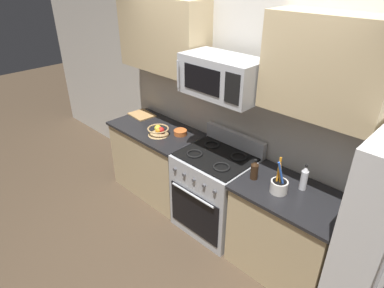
# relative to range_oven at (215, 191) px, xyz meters

# --- Properties ---
(ground_plane) EXTENTS (16.00, 16.00, 0.00)m
(ground_plane) POSITION_rel_range_oven_xyz_m (0.00, -0.69, -0.47)
(ground_plane) COLOR #473828
(wall_back) EXTENTS (8.00, 0.10, 2.60)m
(wall_back) POSITION_rel_range_oven_xyz_m (0.00, 0.40, 0.83)
(wall_back) COLOR beige
(wall_back) RESTS_ON ground
(counter_left) EXTENTS (1.17, 0.66, 0.91)m
(counter_left) POSITION_rel_range_oven_xyz_m (-0.98, -0.00, -0.02)
(counter_left) COLOR tan
(counter_left) RESTS_ON ground
(range_oven) EXTENTS (0.76, 0.70, 1.09)m
(range_oven) POSITION_rel_range_oven_xyz_m (0.00, 0.00, 0.00)
(range_oven) COLOR #B2B5BA
(range_oven) RESTS_ON ground
(counter_right) EXTENTS (0.96, 0.66, 0.91)m
(counter_right) POSITION_rel_range_oven_xyz_m (0.87, -0.00, -0.02)
(counter_right) COLOR tan
(counter_right) RESTS_ON ground
(microwave) EXTENTS (0.77, 0.44, 0.37)m
(microwave) POSITION_rel_range_oven_xyz_m (-0.00, 0.03, 1.29)
(microwave) COLOR #B2B5BA
(upper_cabinets_left) EXTENTS (1.16, 0.34, 0.78)m
(upper_cabinets_left) POSITION_rel_range_oven_xyz_m (-0.98, 0.18, 1.51)
(upper_cabinets_left) COLOR tan
(upper_cabinets_right) EXTENTS (0.95, 0.34, 0.78)m
(upper_cabinets_right) POSITION_rel_range_oven_xyz_m (0.88, 0.18, 1.51)
(upper_cabinets_right) COLOR tan
(utensil_crock) EXTENTS (0.15, 0.15, 0.34)m
(utensil_crock) POSITION_rel_range_oven_xyz_m (0.77, -0.07, 0.51)
(utensil_crock) COLOR white
(utensil_crock) RESTS_ON counter_right
(fruit_basket) EXTENTS (0.25, 0.25, 0.11)m
(fruit_basket) POSITION_rel_range_oven_xyz_m (-0.82, -0.09, 0.49)
(fruit_basket) COLOR tan
(fruit_basket) RESTS_ON counter_left
(cutting_board) EXTENTS (0.34, 0.28, 0.02)m
(cutting_board) POSITION_rel_range_oven_xyz_m (-1.40, 0.12, 0.45)
(cutting_board) COLOR tan
(cutting_board) RESTS_ON counter_left
(bottle_soy) EXTENTS (0.07, 0.07, 0.20)m
(bottle_soy) POSITION_rel_range_oven_xyz_m (0.50, -0.05, 0.53)
(bottle_soy) COLOR #382314
(bottle_soy) RESTS_ON counter_right
(bottle_vinegar) EXTENTS (0.06, 0.06, 0.25)m
(bottle_vinegar) POSITION_rel_range_oven_xyz_m (0.90, 0.12, 0.55)
(bottle_vinegar) COLOR silver
(bottle_vinegar) RESTS_ON counter_right
(prep_bowl) EXTENTS (0.16, 0.16, 0.06)m
(prep_bowl) POSITION_rel_range_oven_xyz_m (-0.64, 0.09, 0.47)
(prep_bowl) COLOR #D1662D
(prep_bowl) RESTS_ON counter_left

